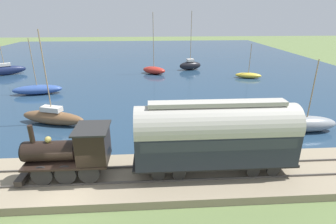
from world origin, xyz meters
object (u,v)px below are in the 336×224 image
object	(u,v)px
passenger_coach	(215,134)
steam_locomotive	(74,149)
sailboat_blue	(37,89)
sailboat_gray	(306,123)
sailboat_navy	(5,70)
sailboat_black	(190,65)
sailboat_yellow	(248,75)
sailboat_brown	(53,117)
sailboat_red	(154,70)
rowboat_mid_harbor	(183,123)

from	to	relation	value
passenger_coach	steam_locomotive	bearing A→B (deg)	90.00
sailboat_blue	sailboat_gray	world-z (taller)	sailboat_blue
sailboat_navy	sailboat_black	size ratio (longest dim) A/B	0.82
sailboat_yellow	sailboat_black	xyz separation A→B (m)	(6.71, 8.15, 0.39)
sailboat_yellow	sailboat_brown	size ratio (longest dim) A/B	0.62
sailboat_yellow	sailboat_red	world-z (taller)	sailboat_red
sailboat_black	sailboat_brown	distance (m)	28.12
sailboat_yellow	sailboat_brown	bearing A→B (deg)	140.10
sailboat_black	rowboat_mid_harbor	xyz separation A→B (m)	(-24.27, 4.15, -0.57)
sailboat_yellow	sailboat_blue	size ratio (longest dim) A/B	0.77
sailboat_yellow	sailboat_navy	bearing A→B (deg)	99.07
passenger_coach	rowboat_mid_harbor	bearing A→B (deg)	5.93
sailboat_yellow	sailboat_gray	bearing A→B (deg)	-169.68
passenger_coach	sailboat_blue	size ratio (longest dim) A/B	1.41
steam_locomotive	sailboat_navy	bearing A→B (deg)	32.30
sailboat_navy	sailboat_black	bearing A→B (deg)	-116.76
sailboat_navy	rowboat_mid_harbor	xyz separation A→B (m)	(-22.20, -26.46, -0.54)
sailboat_red	steam_locomotive	bearing A→B (deg)	-159.58
sailboat_blue	sailboat_gray	distance (m)	30.20
sailboat_blue	sailboat_navy	bearing A→B (deg)	32.56
sailboat_black	rowboat_mid_harbor	distance (m)	24.63
sailboat_red	rowboat_mid_harbor	size ratio (longest dim) A/B	4.08
steam_locomotive	passenger_coach	size ratio (longest dim) A/B	0.55
sailboat_yellow	sailboat_black	distance (m)	10.57
passenger_coach	sailboat_blue	distance (m)	26.23
sailboat_yellow	sailboat_red	size ratio (longest dim) A/B	0.54
passenger_coach	sailboat_navy	world-z (taller)	sailboat_navy
sailboat_navy	sailboat_red	xyz separation A→B (m)	(-0.78, -24.15, -0.15)
steam_locomotive	sailboat_black	distance (m)	34.42
sailboat_blue	rowboat_mid_harbor	distance (m)	20.20
sailboat_yellow	passenger_coach	bearing A→B (deg)	171.88
steam_locomotive	sailboat_red	world-z (taller)	sailboat_red
sailboat_yellow	sailboat_navy	world-z (taller)	sailboat_navy
steam_locomotive	sailboat_blue	xyz separation A→B (m)	(19.05, 9.74, -1.75)
sailboat_gray	rowboat_mid_harbor	size ratio (longest dim) A/B	2.62
passenger_coach	sailboat_red	xyz separation A→B (m)	(29.58, 3.16, -2.40)
passenger_coach	sailboat_gray	world-z (taller)	sailboat_gray
steam_locomotive	sailboat_navy	size ratio (longest dim) A/B	0.65
sailboat_blue	sailboat_red	size ratio (longest dim) A/B	0.71
sailboat_black	rowboat_mid_harbor	world-z (taller)	sailboat_black
sailboat_navy	sailboat_black	xyz separation A→B (m)	(2.08, -30.61, 0.03)
sailboat_blue	sailboat_red	world-z (taller)	sailboat_red
sailboat_yellow	sailboat_gray	distance (m)	19.40
sailboat_navy	sailboat_red	size ratio (longest dim) A/B	0.84
steam_locomotive	sailboat_brown	distance (m)	10.50
steam_locomotive	sailboat_blue	distance (m)	21.47
steam_locomotive	rowboat_mid_harbor	xyz separation A→B (m)	(8.16, -7.27, -2.09)
sailboat_brown	sailboat_red	distance (m)	22.40
sailboat_brown	sailboat_red	xyz separation A→B (m)	(20.27, -9.53, -0.06)
sailboat_black	sailboat_gray	world-z (taller)	sailboat_black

